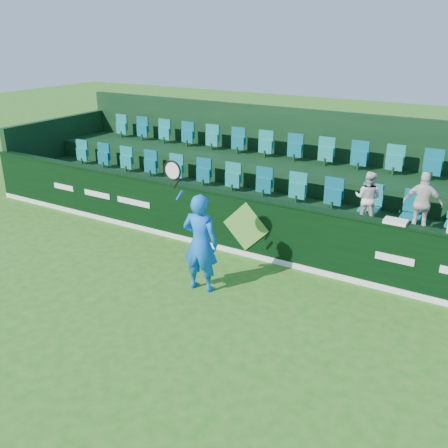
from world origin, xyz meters
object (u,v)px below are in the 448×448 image
Objects in this scene: tennis_player at (200,242)px; towel at (396,221)px; spectator_middle at (423,204)px; spectator_left at (368,198)px.

tennis_player is 3.57m from towel.
spectator_middle is 3.12× the size of towel.
spectator_left is at bearing 126.25° from towel.
tennis_player is 2.26× the size of spectator_left.
tennis_player is 2.00× the size of spectator_middle.
towel is at bearing 30.55° from tennis_player.
spectator_middle reaches higher than towel.
spectator_left is at bearing -4.03° from spectator_middle.
spectator_middle is at bearing 41.46° from tennis_player.
tennis_player reaches higher than spectator_left.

